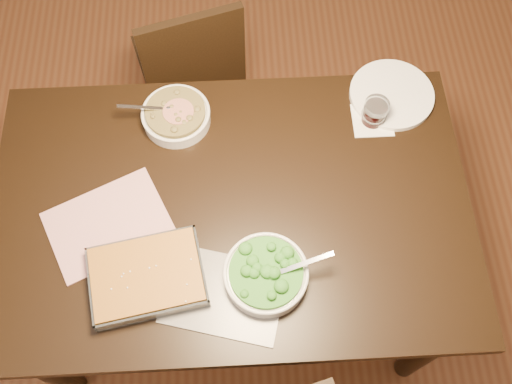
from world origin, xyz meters
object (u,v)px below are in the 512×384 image
at_px(table, 232,219).
at_px(chair_far, 191,65).
at_px(wine_tumbler, 375,112).
at_px(broccoli_bowl, 266,274).
at_px(baking_dish, 147,277).
at_px(stew_bowl, 176,115).
at_px(dinner_plate, 392,95).

relative_size(table, chair_far, 1.73).
bearing_deg(chair_far, wine_tumbler, 124.49).
bearing_deg(broccoli_bowl, chair_far, 103.47).
relative_size(baking_dish, chair_far, 0.42).
bearing_deg(broccoli_bowl, baking_dish, 178.10).
xyz_separation_m(stew_bowl, broccoli_bowl, (0.25, -0.52, 0.00)).
bearing_deg(stew_bowl, broccoli_bowl, -64.77).
relative_size(broccoli_bowl, chair_far, 0.32).
distance_m(baking_dish, chair_far, 1.03).
height_order(stew_bowl, chair_far, stew_bowl).
height_order(stew_bowl, wine_tumbler, wine_tumbler).
bearing_deg(stew_bowl, baking_dish, -98.07).
xyz_separation_m(baking_dish, wine_tumbler, (0.68, 0.48, 0.02)).
relative_size(stew_bowl, broccoli_bowl, 0.91).
bearing_deg(chair_far, dinner_plate, 132.94).
distance_m(table, stew_bowl, 0.36).
xyz_separation_m(broccoli_bowl, baking_dish, (-0.32, 0.01, -0.00)).
relative_size(stew_bowl, chair_far, 0.29).
relative_size(wine_tumbler, dinner_plate, 0.32).
distance_m(dinner_plate, chair_far, 0.84).
relative_size(table, broccoli_bowl, 5.37).
bearing_deg(table, dinner_plate, 34.41).
relative_size(table, stew_bowl, 5.91).
distance_m(baking_dish, dinner_plate, 0.95).
height_order(stew_bowl, baking_dish, stew_bowl).
xyz_separation_m(wine_tumbler, chair_far, (-0.60, 0.49, -0.35)).
bearing_deg(broccoli_bowl, wine_tumbler, 53.69).
bearing_deg(stew_bowl, dinner_plate, 4.79).
height_order(broccoli_bowl, dinner_plate, broccoli_bowl).
xyz_separation_m(baking_dish, dinner_plate, (0.76, 0.57, -0.02)).
bearing_deg(dinner_plate, broccoli_bowl, -126.86).
xyz_separation_m(table, broccoli_bowl, (0.09, -0.22, 0.13)).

